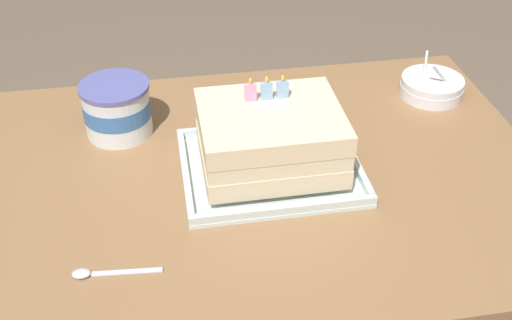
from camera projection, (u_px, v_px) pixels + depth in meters
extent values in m
cube|color=olive|center=(242.00, 181.00, 1.22)|extent=(1.18, 0.80, 0.04)
cube|color=olive|center=(23.00, 239.00, 1.65)|extent=(0.06, 0.06, 0.73)
cube|color=olive|center=(411.00, 194.00, 1.79)|extent=(0.06, 0.06, 0.73)
cube|color=silver|center=(270.00, 169.00, 1.22)|extent=(0.34, 0.28, 0.01)
cube|color=silver|center=(284.00, 209.00, 1.10)|extent=(0.34, 0.01, 0.02)
cube|color=silver|center=(258.00, 126.00, 1.32)|extent=(0.34, 0.01, 0.02)
cube|color=silver|center=(185.00, 173.00, 1.19)|extent=(0.01, 0.26, 0.02)
cube|color=silver|center=(351.00, 156.00, 1.23)|extent=(0.01, 0.26, 0.02)
cube|color=beige|center=(270.00, 152.00, 1.19)|extent=(0.26, 0.22, 0.04)
cube|color=beige|center=(270.00, 137.00, 1.17)|extent=(0.26, 0.21, 0.03)
cube|color=beige|center=(271.00, 121.00, 1.15)|extent=(0.26, 0.22, 0.04)
cube|color=beige|center=(273.00, 115.00, 1.13)|extent=(0.19, 0.04, 0.00)
cube|color=#E099C6|center=(250.00, 92.00, 1.16)|extent=(0.02, 0.01, 0.04)
ellipsoid|color=yellow|center=(250.00, 81.00, 1.14)|extent=(0.01, 0.01, 0.01)
cube|color=#8CB7EA|center=(267.00, 91.00, 1.16)|extent=(0.02, 0.01, 0.04)
ellipsoid|color=yellow|center=(267.00, 80.00, 1.15)|extent=(0.01, 0.01, 0.01)
cube|color=#8CB7EA|center=(282.00, 90.00, 1.17)|extent=(0.02, 0.01, 0.04)
ellipsoid|color=yellow|center=(283.00, 78.00, 1.15)|extent=(0.01, 0.01, 0.01)
cylinder|color=white|center=(431.00, 90.00, 1.44)|extent=(0.14, 0.14, 0.03)
cylinder|color=white|center=(432.00, 84.00, 1.43)|extent=(0.14, 0.14, 0.03)
cylinder|color=silver|center=(440.00, 75.00, 1.40)|extent=(0.06, 0.02, 0.06)
cylinder|color=silver|center=(425.00, 70.00, 1.42)|extent=(0.03, 0.06, 0.07)
cylinder|color=white|center=(117.00, 110.00, 1.30)|extent=(0.14, 0.14, 0.10)
cylinder|color=#386BB2|center=(117.00, 108.00, 1.30)|extent=(0.14, 0.14, 0.04)
cylinder|color=#5A5EAB|center=(114.00, 86.00, 1.27)|extent=(0.14, 0.14, 0.01)
ellipsoid|color=silver|center=(81.00, 274.00, 1.00)|extent=(0.03, 0.02, 0.01)
cube|color=silver|center=(127.00, 272.00, 1.00)|extent=(0.11, 0.02, 0.00)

